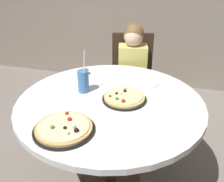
% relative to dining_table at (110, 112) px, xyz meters
% --- Properties ---
extents(ground_plane, '(8.00, 8.00, 0.00)m').
position_rel_dining_table_xyz_m(ground_plane, '(0.00, 0.00, -0.66)').
color(ground_plane, slate).
extents(dining_table, '(1.26, 1.26, 0.75)m').
position_rel_dining_table_xyz_m(dining_table, '(0.00, 0.00, 0.00)').
color(dining_table, white).
rests_on(dining_table, ground_plane).
extents(chair_wooden, '(0.48, 0.48, 0.95)m').
position_rel_dining_table_xyz_m(chair_wooden, '(-0.02, 0.88, -0.13)').
color(chair_wooden, '#382619').
rests_on(chair_wooden, ground_plane).
extents(diner_child, '(0.33, 0.43, 1.08)m').
position_rel_dining_table_xyz_m(diner_child, '(0.02, 0.70, -0.17)').
color(diner_child, '#3F4766').
rests_on(diner_child, ground_plane).
extents(pizza_veggie, '(0.35, 0.35, 0.05)m').
position_rel_dining_table_xyz_m(pizza_veggie, '(-0.16, -0.39, 0.11)').
color(pizza_veggie, black).
rests_on(pizza_veggie, dining_table).
extents(pizza_cheese, '(0.30, 0.30, 0.05)m').
position_rel_dining_table_xyz_m(pizza_cheese, '(0.09, 0.04, 0.11)').
color(pizza_cheese, black).
rests_on(pizza_cheese, dining_table).
extents(soda_cup, '(0.08, 0.08, 0.31)m').
position_rel_dining_table_xyz_m(soda_cup, '(-0.22, 0.08, 0.17)').
color(soda_cup, '#3F72B2').
rests_on(soda_cup, dining_table).
extents(sauce_bowl, '(0.07, 0.07, 0.04)m').
position_rel_dining_table_xyz_m(sauce_bowl, '(-0.32, 0.36, 0.11)').
color(sauce_bowl, brown).
rests_on(sauce_bowl, dining_table).
extents(plate_small, '(0.18, 0.18, 0.01)m').
position_rel_dining_table_xyz_m(plate_small, '(0.20, 0.33, 0.10)').
color(plate_small, white).
rests_on(plate_small, dining_table).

